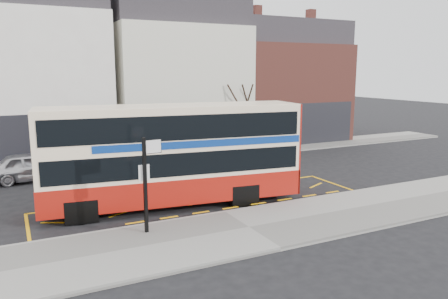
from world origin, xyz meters
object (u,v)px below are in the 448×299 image
car_white (249,149)px  street_tree_right (238,93)px  bus_stop_post (147,176)px  double_decker_bus (174,154)px  car_grey (178,154)px  car_silver (32,167)px

car_white → street_tree_right: size_ratio=0.83×
bus_stop_post → car_white: 13.35m
double_decker_bus → car_white: bearing=49.2°
double_decker_bus → car_grey: 8.10m
double_decker_bus → car_silver: size_ratio=2.47×
double_decker_bus → street_tree_right: street_tree_right is taller
car_grey → bus_stop_post: bearing=157.3°
bus_stop_post → car_grey: bearing=58.8°
car_silver → car_white: bearing=-93.3°
car_grey → street_tree_right: bearing=-66.0°
double_decker_bus → street_tree_right: bearing=56.4°
double_decker_bus → car_silver: bearing=132.5°
double_decker_bus → bus_stop_post: (-1.99, -2.82, -0.12)m
bus_stop_post → car_white: bearing=39.9°
double_decker_bus → car_white: (7.32, 6.66, -1.49)m
car_grey → car_white: size_ratio=0.79×
street_tree_right → car_silver: bearing=-170.4°
street_tree_right → double_decker_bus: bearing=-130.6°
car_grey → street_tree_right: street_tree_right is taller
double_decker_bus → street_tree_right: (8.02, 9.37, 1.87)m
car_silver → street_tree_right: (13.13, 2.21, 3.34)m
car_grey → car_white: (4.42, -0.74, 0.08)m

